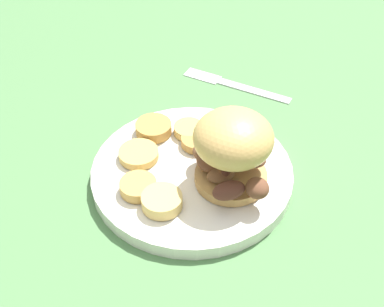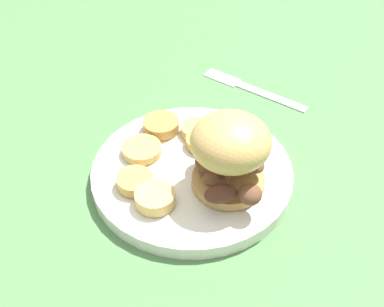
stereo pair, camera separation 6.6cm
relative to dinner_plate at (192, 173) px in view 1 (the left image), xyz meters
name	(u,v)px [view 1 (the left image)]	position (x,y,z in m)	size (l,w,h in m)	color
ground_plane	(192,179)	(0.00, 0.00, -0.01)	(4.00, 4.00, 0.00)	#4C7A47
dinner_plate	(192,173)	(0.00, 0.00, 0.00)	(0.26, 0.26, 0.02)	white
sandwich	(232,149)	(0.05, -0.01, 0.06)	(0.11, 0.11, 0.10)	tan
potato_round_0	(162,201)	(-0.02, -0.07, 0.02)	(0.05, 0.05, 0.02)	#DBB766
potato_round_1	(189,130)	(-0.02, 0.07, 0.01)	(0.04, 0.04, 0.01)	tan
potato_round_2	(139,154)	(-0.07, 0.01, 0.01)	(0.05, 0.05, 0.01)	tan
potato_round_3	(153,128)	(-0.06, 0.06, 0.02)	(0.05, 0.05, 0.02)	#BC8942
potato_round_4	(138,187)	(-0.06, -0.05, 0.02)	(0.05, 0.05, 0.01)	tan
potato_round_5	(201,141)	(0.00, 0.05, 0.01)	(0.04, 0.04, 0.01)	#BC8942
fork	(235,85)	(0.03, 0.22, -0.01)	(0.18, 0.07, 0.00)	silver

